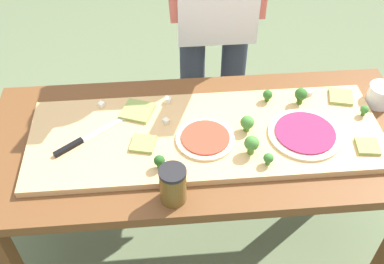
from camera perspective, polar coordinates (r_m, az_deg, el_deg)
The scene contains 23 objects.
ground_plane at distance 2.21m, azimuth 1.14°, elevation -14.25°, with size 8.00×8.00×0.00m, color #60704C.
prep_table at distance 1.70m, azimuth 1.44°, elevation -3.13°, with size 1.56×0.69×0.74m.
cutting_board at distance 1.61m, azimuth 1.82°, elevation -0.38°, with size 1.26×0.44×0.03m, color tan.
chefs_knife at distance 1.61m, azimuth -13.96°, elevation -1.15°, with size 0.24×0.19×0.02m.
pizza_whole_beet_magenta at distance 1.64m, azimuth 14.11°, elevation -0.20°, with size 0.26×0.26×0.02m.
pizza_whole_tomato_red at distance 1.57m, azimuth 1.82°, elevation -0.81°, with size 0.21×0.21×0.02m.
pizza_slice_far_left at distance 1.56m, azimuth -6.23°, elevation -1.47°, with size 0.08×0.08×0.01m, color #899E4C.
pizza_slice_far_right at distance 1.69m, azimuth -6.92°, elevation 2.66°, with size 0.11×0.11×0.01m, color #899E4C.
pizza_slice_near_right at distance 1.83m, azimuth 18.32°, elevation 4.25°, with size 0.09×0.09×0.01m, color #899E4C.
pizza_slice_near_left at distance 1.66m, azimuth 21.36°, elevation -1.71°, with size 0.08×0.08×0.01m, color #899E4C.
broccoli_floret_center_left at distance 1.60m, azimuth 7.00°, elevation 1.16°, with size 0.05×0.05×0.06m.
broccoli_floret_front_left at distance 1.51m, azimuth 7.55°, elevation -1.49°, with size 0.05×0.05×0.07m.
broccoli_floret_back_right at distance 1.74m, azimuth 13.63°, elevation 4.60°, with size 0.05×0.05×0.07m.
broccoli_floret_front_mid at distance 1.74m, azimuth 9.55°, elevation 4.64°, with size 0.04×0.04×0.05m.
broccoli_floret_front_right at distance 1.77m, azimuth 20.99°, elevation 2.62°, with size 0.03×0.03×0.04m.
broccoli_floret_center_right at distance 1.47m, azimuth -4.15°, elevation -3.69°, with size 0.04×0.04×0.05m.
broccoli_floret_back_left at distance 1.50m, azimuth 9.66°, elevation -3.32°, with size 0.03×0.03×0.05m.
cheese_crumble_a at distance 1.63m, azimuth -3.31°, elevation 1.35°, with size 0.02×0.02×0.02m, color silver.
cheese_crumble_b at distance 1.72m, azimuth -3.05°, elevation 4.04°, with size 0.02×0.02×0.02m, color white.
cheese_crumble_c at distance 1.73m, azimuth -11.40°, elevation 3.43°, with size 0.02×0.02×0.02m, color white.
cheese_crumble_d at distance 1.81m, azimuth 14.61°, elevation 4.81°, with size 0.02×0.02×0.02m, color silver.
flour_cup at distance 1.88m, azimuth 22.70°, elevation 4.21°, with size 0.10×0.10×0.08m.
sauce_jar at distance 1.39m, azimuth -2.42°, elevation -6.71°, with size 0.09×0.09×0.13m.
Camera 1 is at (-0.14, -1.14, 1.89)m, focal length 42.11 mm.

